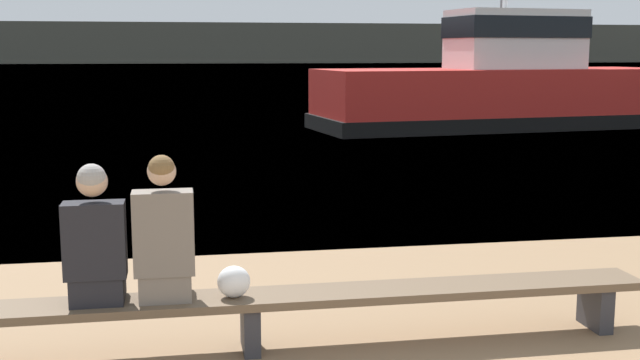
% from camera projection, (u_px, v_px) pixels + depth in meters
% --- Properties ---
extents(water_surface, '(240.00, 240.00, 0.00)m').
position_uv_depth(water_surface, '(184.00, 65.00, 125.48)').
color(water_surface, '#386084').
rests_on(water_surface, ground).
extents(far_shoreline, '(600.00, 12.00, 7.21)m').
position_uv_depth(far_shoreline, '(182.00, 43.00, 147.03)').
color(far_shoreline, '#4C4C42').
rests_on(far_shoreline, ground).
extents(bench_main, '(6.12, 0.44, 0.42)m').
position_uv_depth(bench_main, '(250.00, 306.00, 5.88)').
color(bench_main, brown).
rests_on(bench_main, ground).
extents(person_left, '(0.43, 0.40, 1.01)m').
position_uv_depth(person_left, '(95.00, 243.00, 5.61)').
color(person_left, black).
rests_on(person_left, bench_main).
extents(person_right, '(0.43, 0.40, 1.06)m').
position_uv_depth(person_right, '(164.00, 239.00, 5.70)').
color(person_right, '#70665B').
rests_on(person_right, bench_main).
extents(shopping_bag, '(0.24, 0.19, 0.23)m').
position_uv_depth(shopping_bag, '(234.00, 282.00, 5.80)').
color(shopping_bag, white).
rests_on(shopping_bag, bench_main).
extents(tugboat_red, '(10.94, 4.66, 5.88)m').
position_uv_depth(tugboat_red, '(500.00, 90.00, 23.12)').
color(tugboat_red, red).
rests_on(tugboat_red, water_surface).
extents(moored_sailboat, '(9.49, 5.43, 10.05)m').
position_uv_depth(moored_sailboat, '(506.00, 85.00, 35.11)').
color(moored_sailboat, '#333338').
rests_on(moored_sailboat, water_surface).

